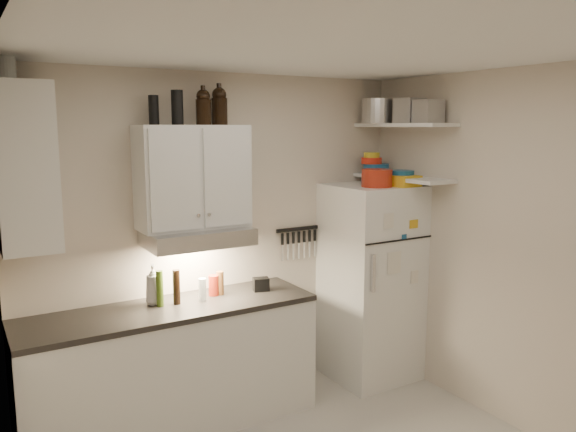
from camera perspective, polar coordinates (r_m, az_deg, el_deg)
ceiling at (r=3.13m, az=4.78°, el=16.77°), size 3.20×3.00×0.02m
back_wall at (r=4.51m, az=-6.74°, el=-2.35°), size 3.20×0.02×2.60m
left_wall at (r=2.68m, az=-25.40°, el=-11.18°), size 0.02×3.00×2.60m
right_wall at (r=4.34m, az=22.07°, el=-3.40°), size 0.02×3.00×2.60m
base_cabinet at (r=4.30m, az=-11.67°, el=-15.10°), size 2.10×0.60×0.88m
countertop at (r=4.14m, az=-11.87°, el=-9.27°), size 2.10×0.62×0.04m
upper_cabinet at (r=4.16m, az=-9.65°, el=3.94°), size 0.80×0.33×0.75m
side_cabinet at (r=3.75m, az=-25.31°, el=4.56°), size 0.33×0.55×1.00m
range_hood at (r=4.16m, az=-9.16°, el=-2.10°), size 0.76×0.46×0.12m
fridge at (r=4.97m, az=8.41°, el=-6.63°), size 0.70×0.68×1.70m
shelf_hi at (r=4.82m, az=11.68°, el=9.03°), size 0.30×0.95×0.03m
shelf_lo at (r=4.84m, az=11.51°, el=3.82°), size 0.30×0.95×0.03m
knife_strip at (r=4.81m, az=1.00°, el=-1.33°), size 0.42×0.02×0.03m
dutch_oven at (r=4.65m, az=9.01°, el=3.83°), size 0.27×0.27×0.14m
book_stack at (r=4.75m, az=11.43°, el=3.54°), size 0.23×0.28×0.09m
spice_jar at (r=4.85m, az=9.28°, el=3.82°), size 0.07×0.07×0.11m
stock_pot at (r=4.95m, az=9.19°, el=10.48°), size 0.38×0.38×0.21m
tin_a at (r=4.79m, az=12.24°, el=10.41°), size 0.22×0.20×0.20m
tin_b at (r=4.65m, az=14.06°, el=10.27°), size 0.18×0.18×0.18m
bowl_teal at (r=5.02m, az=8.94°, el=4.76°), size 0.23×0.23×0.09m
bowl_orange at (r=5.00m, az=8.49°, el=5.58°), size 0.18×0.18×0.05m
bowl_yellow at (r=4.99m, az=8.50°, el=6.15°), size 0.14×0.14×0.05m
plates at (r=4.78m, az=11.47°, el=4.25°), size 0.25×0.25×0.05m
growler_a at (r=4.14m, az=-8.60°, el=10.93°), size 0.13×0.13×0.26m
growler_b at (r=4.27m, az=-6.99°, el=11.06°), size 0.13×0.13×0.28m
thermos_a at (r=4.05m, az=-11.19°, el=10.76°), size 0.10×0.10×0.24m
thermos_b at (r=4.06m, az=-13.48°, el=10.43°), size 0.08×0.08×0.20m
side_jar at (r=3.83m, az=-26.89°, el=13.34°), size 0.15×0.15×0.17m
soap_bottle at (r=4.17m, az=-13.54°, el=-6.55°), size 0.15×0.15×0.33m
pepper_mill at (r=4.33m, az=-6.91°, el=-6.78°), size 0.06×0.06×0.18m
oil_bottle at (r=4.12m, az=-12.89°, el=-7.20°), size 0.06×0.06×0.26m
vinegar_bottle at (r=4.15m, az=-11.26°, el=-7.09°), size 0.07×0.07×0.25m
clear_bottle at (r=4.21m, az=-8.69°, el=-7.39°), size 0.06×0.06×0.17m
red_jar at (r=4.32m, az=-7.57°, el=-7.00°), size 0.09×0.09×0.16m
caddy at (r=4.41m, az=-2.76°, el=-6.94°), size 0.14×0.12×0.10m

